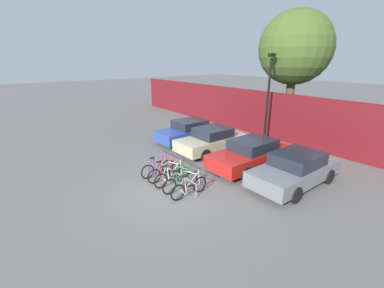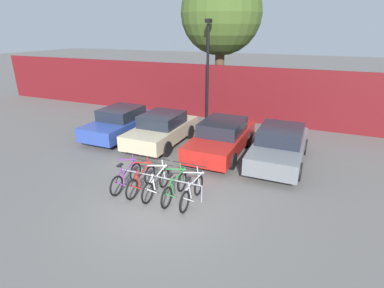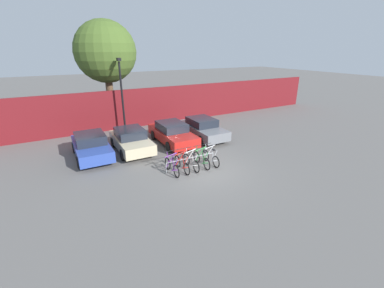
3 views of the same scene
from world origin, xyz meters
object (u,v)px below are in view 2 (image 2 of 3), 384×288
object	(u,v)px
bicycle_white	(156,184)
bicycle_green	(175,188)
bike_rack	(160,179)
bicycle_silver	(192,192)
car_grey	(280,145)
car_blue	(121,122)
bicycle_red	(141,181)
car_beige	(162,129)
car_red	(222,137)
bicycle_purple	(126,177)
tree_behind_hoarding	(221,14)
lamp_post	(208,67)

from	to	relation	value
bicycle_white	bicycle_green	xyz separation A→B (m)	(0.64, 0.00, 0.00)
bike_rack	bicycle_silver	distance (m)	1.18
car_grey	car_blue	bearing A→B (deg)	179.32
bicycle_red	car_grey	size ratio (longest dim) A/B	0.39
bicycle_silver	car_beige	world-z (taller)	car_beige
car_red	car_beige	bearing A→B (deg)	-179.25
bicycle_purple	car_beige	xyz separation A→B (m)	(-0.90, 4.04, 0.31)
bicycle_white	car_blue	distance (m)	6.02
bicycle_white	tree_behind_hoarding	size ratio (longest dim) A/B	0.21
bicycle_red	car_blue	world-z (taller)	car_blue
bicycle_green	car_grey	size ratio (longest dim) A/B	0.39
bicycle_purple	bike_rack	bearing A→B (deg)	7.22
bike_rack	bicycle_white	xyz separation A→B (m)	(-0.05, -0.15, -0.10)
car_blue	bicycle_white	bearing A→B (deg)	-44.02
bicycle_red	bicycle_green	distance (m)	1.18
bicycle_red	car_red	distance (m)	4.30
bicycle_purple	car_grey	size ratio (longest dim) A/B	0.39
car_grey	bicycle_silver	bearing A→B (deg)	-115.10
bicycle_white	tree_behind_hoarding	bearing A→B (deg)	95.10
bicycle_green	lamp_post	xyz separation A→B (m)	(-1.98, 7.97, 2.65)
bicycle_red	bicycle_silver	world-z (taller)	same
bike_rack	lamp_post	size ratio (longest dim) A/B	0.54
car_beige	lamp_post	distance (m)	4.63
bike_rack	car_blue	distance (m)	5.94
car_red	bicycle_purple	bearing A→B (deg)	-115.08
bicycle_red	car_grey	world-z (taller)	car_grey
bike_rack	car_red	size ratio (longest dim) A/B	0.64
bicycle_silver	car_beige	xyz separation A→B (m)	(-3.23, 4.04, 0.31)
car_grey	bicycle_red	bearing A→B (deg)	-131.95
bicycle_white	bicycle_green	world-z (taller)	same
bicycle_red	bicycle_white	xyz separation A→B (m)	(0.55, 0.00, 0.00)
bicycle_red	car_grey	bearing A→B (deg)	44.95
bicycle_white	car_red	size ratio (longest dim) A/B	0.38
bicycle_red	tree_behind_hoarding	size ratio (longest dim) A/B	0.21
car_beige	car_blue	bearing A→B (deg)	176.66
bicycle_green	car_grey	bearing A→B (deg)	55.67
bicycle_silver	car_grey	bearing A→B (deg)	62.39
bike_rack	bicycle_silver	world-z (taller)	bicycle_silver
bicycle_purple	bicycle_red	world-z (taller)	same
lamp_post	tree_behind_hoarding	bearing A→B (deg)	95.64
lamp_post	car_grey	bearing A→B (deg)	-40.99
car_beige	car_grey	xyz separation A→B (m)	(5.14, 0.05, 0.00)
bicycle_silver	car_grey	xyz separation A→B (m)	(1.91, 4.09, 0.31)
bicycle_white	car_grey	size ratio (longest dim) A/B	0.39
bike_rack	bicycle_purple	distance (m)	1.18
bicycle_green	bicycle_purple	bearing A→B (deg)	177.03
bike_rack	bicycle_red	distance (m)	0.62
bicycle_silver	car_grey	world-z (taller)	car_grey
bicycle_green	car_blue	xyz separation A→B (m)	(-4.96, 4.17, 0.31)
car_red	tree_behind_hoarding	size ratio (longest dim) A/B	0.55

